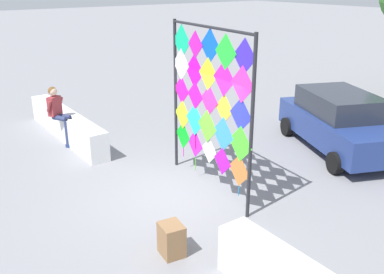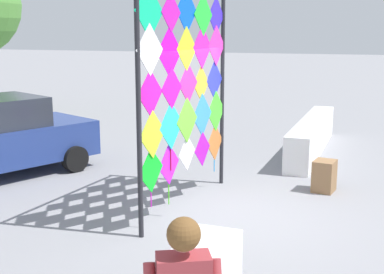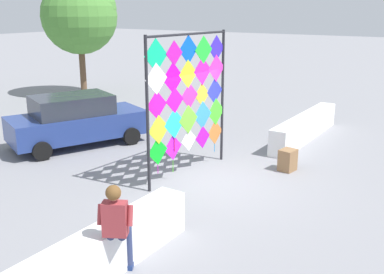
% 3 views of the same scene
% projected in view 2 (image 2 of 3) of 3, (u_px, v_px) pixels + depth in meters
% --- Properties ---
extents(ground, '(120.00, 120.00, 0.00)m').
position_uv_depth(ground, '(233.00, 214.00, 7.98)').
color(ground, gray).
extents(plaza_ledge_right, '(4.59, 0.51, 0.77)m').
position_uv_depth(plaza_ledge_right, '(312.00, 136.00, 12.06)').
color(plaza_ledge_right, white).
rests_on(plaza_ledge_right, ground).
extents(kite_display_rack, '(2.95, 0.33, 3.48)m').
position_uv_depth(kite_display_rack, '(187.00, 81.00, 7.94)').
color(kite_display_rack, '#232328').
rests_on(kite_display_rack, ground).
extents(cardboard_box_large, '(0.47, 0.41, 0.56)m').
position_uv_depth(cardboard_box_large, '(324.00, 176.00, 9.07)').
color(cardboard_box_large, olive).
rests_on(cardboard_box_large, ground).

